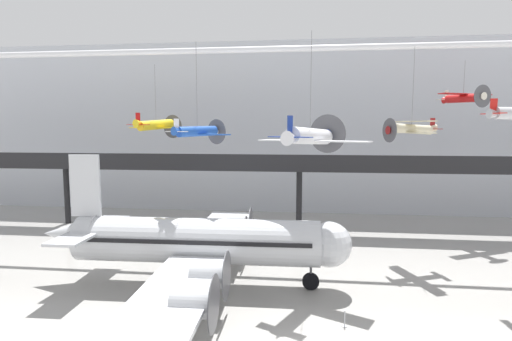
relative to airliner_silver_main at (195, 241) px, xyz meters
name	(u,v)px	position (x,y,z in m)	size (l,w,h in m)	color
hangar_back_wall	(300,128)	(7.98, 29.98, 8.87)	(140.00, 3.00, 24.94)	silver
mezzanine_walkway	(299,168)	(7.98, 17.44, 4.19)	(110.00, 3.20, 9.43)	black
ceiling_truss_beam	(300,49)	(7.98, 10.40, 16.62)	(120.00, 0.60, 0.60)	silver
airliner_silver_main	(195,241)	(0.00, 0.00, 0.00)	(24.83, 28.23, 10.41)	silver
suspended_plane_cream_biplane	(411,128)	(18.26, 8.49, 8.84)	(5.31, 6.15, 8.67)	beige
suspended_plane_red_highwing	(463,98)	(26.13, 17.63, 12.23)	(6.52, 5.76, 5.28)	red
suspended_plane_blue_trainer	(197,132)	(-0.80, 4.13, 8.57)	(6.01, 5.46, 8.83)	#1E4CAD
suspended_plane_white_twin	(310,137)	(8.88, 1.37, 8.23)	(8.85, 7.81, 9.44)	silver
suspended_plane_yellow_lowwing	(156,125)	(-8.97, 15.97, 9.21)	(8.03, 6.91, 8.65)	yellow
stanchion_barrier	(345,322)	(11.09, -5.43, -3.28)	(0.36, 0.36, 1.08)	#B2B5BA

